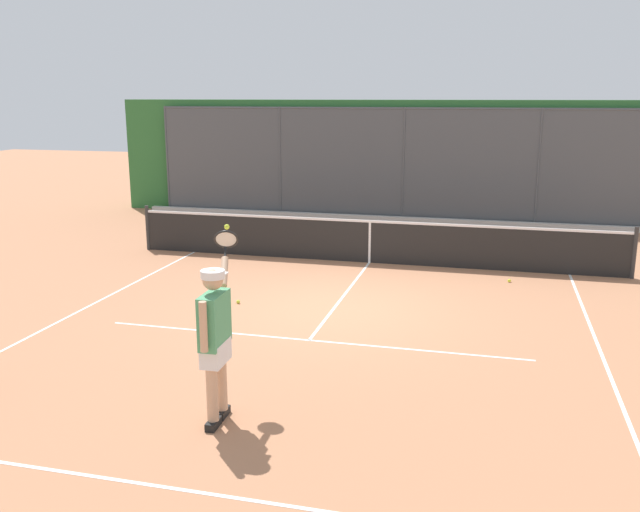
% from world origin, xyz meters
% --- Properties ---
extents(ground_plane, '(60.00, 60.00, 0.00)m').
position_xyz_m(ground_plane, '(0.00, 0.00, 0.00)').
color(ground_plane, '#B27551').
extents(court_line_markings, '(8.51, 9.33, 0.01)m').
position_xyz_m(court_line_markings, '(0.00, 1.94, 0.00)').
color(court_line_markings, white).
rests_on(court_line_markings, ground).
extents(fence_backdrop, '(18.10, 1.37, 3.51)m').
position_xyz_m(fence_backdrop, '(-0.00, -9.54, 1.74)').
color(fence_backdrop, '#474C51').
rests_on(fence_backdrop, ground).
extents(tennis_net, '(10.94, 0.09, 1.07)m').
position_xyz_m(tennis_net, '(0.00, -3.53, 0.49)').
color(tennis_net, '#2D2D2D').
rests_on(tennis_net, ground).
extents(tennis_player, '(0.50, 1.45, 2.09)m').
position_xyz_m(tennis_player, '(0.32, 4.38, 1.07)').
color(tennis_player, black).
rests_on(tennis_player, ground).
extents(tennis_ball_near_baseline, '(0.07, 0.07, 0.07)m').
position_xyz_m(tennis_ball_near_baseline, '(1.73, 0.09, 0.03)').
color(tennis_ball_near_baseline, '#C1D138').
rests_on(tennis_ball_near_baseline, ground).
extents(tennis_ball_near_net, '(0.07, 0.07, 0.07)m').
position_xyz_m(tennis_ball_near_net, '(-3.00, -2.60, 0.03)').
color(tennis_ball_near_net, '#CCDB33').
rests_on(tennis_ball_near_net, ground).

